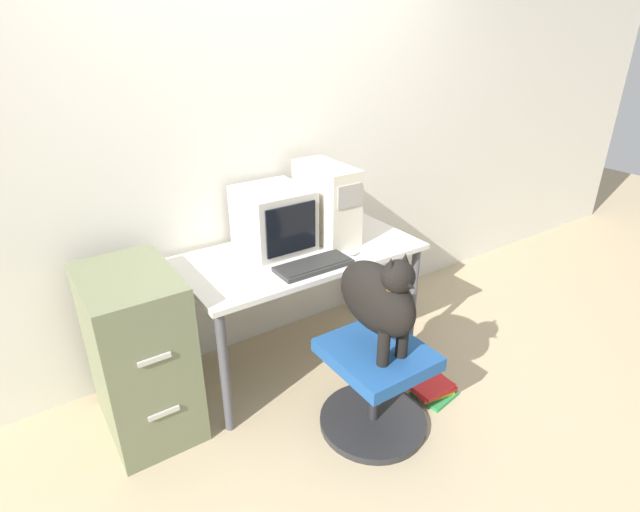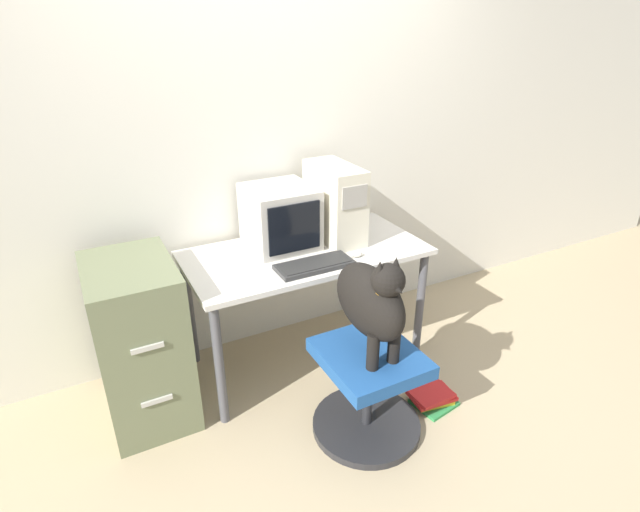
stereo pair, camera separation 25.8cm
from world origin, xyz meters
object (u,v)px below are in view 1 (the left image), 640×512
Objects in this scene: office_chair at (375,385)px; book_stack_floor at (432,389)px; dog at (379,297)px; filing_cabinet at (140,354)px; crt_monitor at (274,219)px; pc_tower at (327,202)px; keyboard at (314,265)px.

office_chair is 0.47m from book_stack_floor.
filing_cabinet is at bearing 145.47° from dog.
crt_monitor reaches higher than dog.
book_stack_floor is (0.20, -0.78, -0.93)m from pc_tower.
filing_cabinet is at bearing 167.79° from keyboard.
office_chair is 0.51m from dog.
book_stack_floor is at bearing -26.25° from filing_cabinet.
crt_monitor reaches higher than office_chair.
office_chair is at bearing -90.00° from dog.
keyboard is 0.98m from filing_cabinet.
filing_cabinet reaches higher than book_stack_floor.
pc_tower is 1.07m from office_chair.
book_stack_floor is at bearing -1.76° from office_chair.
keyboard is (0.04, -0.35, -0.16)m from crt_monitor.
crt_monitor reaches higher than keyboard.
book_stack_floor is (0.42, -0.02, -0.73)m from dog.
office_chair is at bearing 178.24° from book_stack_floor.
pc_tower reaches higher than dog.
dog reaches higher than keyboard.
office_chair is 2.20× the size of book_stack_floor.
dog is 0.84m from book_stack_floor.
book_stack_floor is at bearing -58.20° from crt_monitor.
crt_monitor reaches higher than filing_cabinet.
crt_monitor is 1.55× the size of book_stack_floor.
pc_tower reaches higher than crt_monitor.
pc_tower is 1.31m from filing_cabinet.
dog is (-0.23, -0.76, -0.20)m from pc_tower.
pc_tower reaches higher than keyboard.
office_chair is (-0.23, -0.77, -0.71)m from pc_tower.
pc_tower is 1.23m from book_stack_floor.
crt_monitor is at bearing 96.80° from dog.
pc_tower is 1.75× the size of book_stack_floor.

